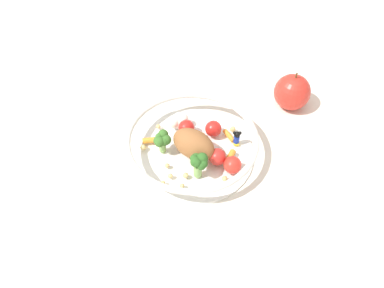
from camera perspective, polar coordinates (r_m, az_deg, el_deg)
The scene contains 3 objects.
ground_plane at distance 0.78m, azimuth 0.35°, elevation -1.47°, with size 2.40×2.40×0.00m, color silver.
food_container at distance 0.76m, azimuth 0.07°, elevation 0.12°, with size 0.26×0.26×0.07m.
loose_apple at distance 0.88m, azimuth 14.32°, elevation 7.31°, with size 0.08×0.08×0.09m.
Camera 1 is at (-0.48, -0.12, 0.60)m, focal length 36.79 mm.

